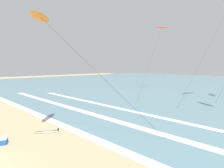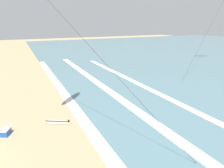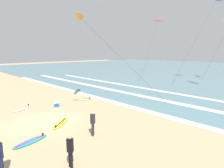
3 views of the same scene
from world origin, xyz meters
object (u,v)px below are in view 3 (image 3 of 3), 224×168
surfer_left_near (93,121)px  kite_blue_distant_low (217,0)px  surfboard_left_pile (31,141)px  surfboard_foreground_flat (60,123)px  kite_red_high_left (158,21)px  kite_orange_far_left (80,17)px  surfboard_near_water (22,108)px  surfboard_right_spare (82,99)px  surfer_foreground_main (70,148)px  cooler_box (56,104)px

surfer_left_near → kite_blue_distant_low: bearing=93.7°
surfer_left_near → surfboard_left_pile: size_ratio=0.74×
surfboard_foreground_flat → kite_blue_distant_low: kite_blue_distant_low is taller
surfboard_left_pile → surfer_left_near: bearing=58.5°
kite_red_high_left → kite_orange_far_left: bearing=-73.0°
surfer_left_near → surfboard_near_water: (-8.82, -1.24, -0.91)m
surfer_left_near → surfboard_foreground_flat: 3.30m
surfboard_right_spare → surfboard_foreground_flat: 6.75m
surfboard_left_pile → surfboard_foreground_flat: size_ratio=1.06×
surfer_foreground_main → kite_blue_distant_low: bearing=96.6°
kite_blue_distant_low → kite_red_high_left: bearing=162.0°
surfer_left_near → cooler_box: surfer_left_near is taller
surfer_foreground_main → cooler_box: bearing=155.4°
surfboard_foreground_flat → cooler_box: cooler_box is taller
surfer_foreground_main → surfboard_right_spare: size_ratio=0.76×
surfboard_foreground_flat → kite_blue_distant_low: size_ratio=0.14×
kite_blue_distant_low → cooler_box: (-5.48, -27.23, -13.59)m
surfer_left_near → kite_blue_distant_low: size_ratio=0.11×
surfboard_left_pile → surfer_foreground_main: bearing=5.8°
surfer_left_near → kite_orange_far_left: size_ratio=0.18×
surfboard_left_pile → kite_red_high_left: bearing=110.7°
kite_orange_far_left → surfer_left_near: bearing=-31.0°
surfboard_foreground_flat → surfboard_near_water: bearing=-172.8°
kite_red_high_left → kite_blue_distant_low: 14.51m
surfboard_near_water → kite_red_high_left: size_ratio=0.14×
surfboard_left_pile → kite_orange_far_left: 12.08m
kite_orange_far_left → cooler_box: (-0.64, -2.60, -8.30)m
surfboard_foreground_flat → kite_orange_far_left: kite_orange_far_left is taller
surfer_foreground_main → cooler_box: size_ratio=2.14×
surfer_left_near → surfboard_right_spare: (-7.50, 4.61, -0.91)m
surfboard_left_pile → kite_orange_far_left: size_ratio=0.25×
surfer_left_near → cooler_box: 7.51m
surfboard_foreground_flat → surfboard_right_spare: bearing=130.5°
surfer_foreground_main → kite_orange_far_left: (-8.48, 6.78, 7.57)m
surfboard_near_water → kite_orange_far_left: bearing=68.0°
surfer_foreground_main → cooler_box: surfer_foreground_main is taller
surfer_foreground_main → surfer_left_near: same height
surfboard_right_spare → kite_red_high_left: size_ratio=0.14×
kite_orange_far_left → kite_blue_distant_low: (4.84, 24.62, 5.29)m
surfboard_left_pile → cooler_box: 7.08m
surfboard_foreground_flat → kite_blue_distant_low: (1.28, 29.18, 13.77)m
surfer_foreground_main → kite_red_high_left: 41.55m
kite_red_high_left → cooler_box: 35.04m
surfboard_near_water → kite_red_high_left: 37.23m
surfboard_foreground_flat → kite_blue_distant_low: bearing=87.5°
cooler_box → kite_blue_distant_low: bearing=78.6°
kite_orange_far_left → surfboard_foreground_flat: bearing=-51.9°
surfboard_left_pile → kite_blue_distant_low: (0.07, 31.78, 13.77)m
surfboard_foreground_flat → kite_red_high_left: bearing=110.3°
surfer_foreground_main → surfboard_foreground_flat: bearing=155.7°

